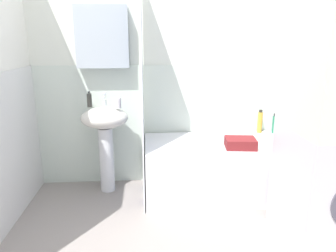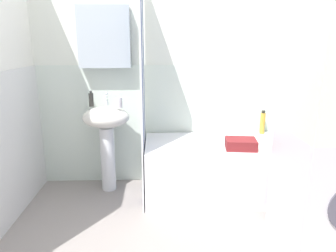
{
  "view_description": "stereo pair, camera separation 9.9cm",
  "coord_description": "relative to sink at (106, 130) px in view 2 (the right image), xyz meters",
  "views": [
    {
      "loc": [
        -0.47,
        -1.85,
        1.41
      ],
      "look_at": [
        -0.27,
        0.77,
        0.71
      ],
      "focal_mm": 33.52,
      "sensor_mm": 36.0,
      "label": 1
    },
    {
      "loc": [
        -0.37,
        -1.85,
        1.41
      ],
      "look_at": [
        -0.27,
        0.77,
        0.71
      ],
      "focal_mm": 33.52,
      "sensor_mm": 36.0,
      "label": 2
    }
  ],
  "objects": [
    {
      "name": "wall_back_tiled",
      "position": [
        0.8,
        0.23,
        0.53
      ],
      "size": [
        3.6,
        0.18,
        2.4
      ],
      "color": "white",
      "rests_on": "ground_plane"
    },
    {
      "name": "towel_folded",
      "position": [
        1.2,
        -0.33,
        -0.04
      ],
      "size": [
        0.28,
        0.23,
        0.09
      ],
      "primitive_type": "cube",
      "rotation": [
        0.0,
        0.0,
        -0.12
      ],
      "color": "maroon",
      "rests_on": "bathtub"
    },
    {
      "name": "bathtub",
      "position": [
        1.13,
        -0.15,
        -0.35
      ],
      "size": [
        1.52,
        0.67,
        0.52
      ],
      "primitive_type": "cube",
      "color": "white",
      "rests_on": "ground_plane"
    },
    {
      "name": "toothbrush_cup",
      "position": [
        0.13,
        -0.03,
        0.27
      ],
      "size": [
        0.06,
        0.06,
        0.09
      ],
      "primitive_type": "cylinder",
      "color": "silver",
      "rests_on": "sink"
    },
    {
      "name": "lotion_bottle",
      "position": [
        1.68,
        0.09,
        0.01
      ],
      "size": [
        0.05,
        0.05,
        0.2
      ],
      "color": "#277F5A",
      "rests_on": "bathtub"
    },
    {
      "name": "shampoo_bottle",
      "position": [
        1.79,
        0.09,
        0.01
      ],
      "size": [
        0.04,
        0.04,
        0.21
      ],
      "color": "#2E5696",
      "rests_on": "bathtub"
    },
    {
      "name": "soap_dispenser",
      "position": [
        -0.13,
        0.04,
        0.29
      ],
      "size": [
        0.04,
        0.04,
        0.15
      ],
      "color": "#282824",
      "rests_on": "sink"
    },
    {
      "name": "faucet",
      "position": [
        0.0,
        0.08,
        0.28
      ],
      "size": [
        0.03,
        0.12,
        0.12
      ],
      "color": "silver",
      "rests_on": "sink"
    },
    {
      "name": "shower_curtain",
      "position": [
        0.36,
        -0.15,
        0.39
      ],
      "size": [
        0.01,
        0.67,
        2.0
      ],
      "color": "white",
      "rests_on": "ground_plane"
    },
    {
      "name": "conditioner_bottle",
      "position": [
        1.54,
        0.12,
        0.02
      ],
      "size": [
        0.05,
        0.05,
        0.24
      ],
      "color": "gold",
      "rests_on": "bathtub"
    },
    {
      "name": "washer_dryer_stack",
      "position": [
        1.64,
        -0.95,
        0.23
      ],
      "size": [
        0.57,
        0.63,
        1.68
      ],
      "color": "silver",
      "rests_on": "ground_plane"
    },
    {
      "name": "sink",
      "position": [
        0.0,
        0.0,
        0.0
      ],
      "size": [
        0.44,
        0.34,
        0.83
      ],
      "color": "white",
      "rests_on": "ground_plane"
    }
  ]
}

